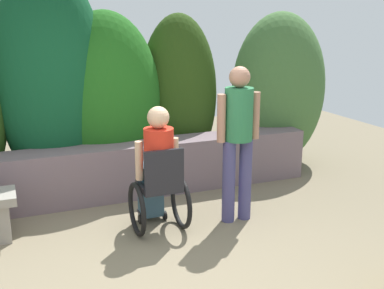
{
  "coord_description": "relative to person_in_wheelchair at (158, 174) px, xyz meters",
  "views": [
    {
      "loc": [
        -0.98,
        -3.37,
        2.17
      ],
      "look_at": [
        0.84,
        1.14,
        0.85
      ],
      "focal_mm": 44.01,
      "sensor_mm": 36.0,
      "label": 1
    }
  ],
  "objects": [
    {
      "name": "ground_plane",
      "position": [
        -0.41,
        -1.0,
        -0.62
      ],
      "size": [
        12.19,
        12.19,
        0.0
      ],
      "primitive_type": "plane",
      "color": "#726750"
    },
    {
      "name": "stone_retaining_wall",
      "position": [
        -0.41,
        1.08,
        -0.29
      ],
      "size": [
        5.57,
        0.45,
        0.67
      ],
      "primitive_type": "cube",
      "color": "#6D5C62",
      "rests_on": "ground"
    },
    {
      "name": "hedge_backdrop",
      "position": [
        -0.29,
        1.65,
        0.62
      ],
      "size": [
        6.89,
        1.07,
        3.01
      ],
      "color": "#356D33",
      "rests_on": "ground"
    },
    {
      "name": "person_in_wheelchair",
      "position": [
        0.0,
        0.0,
        0.0
      ],
      "size": [
        0.53,
        0.66,
        1.33
      ],
      "rotation": [
        0.0,
        0.0,
        0.07
      ],
      "color": "black",
      "rests_on": "ground"
    },
    {
      "name": "person_standing_companion",
      "position": [
        0.88,
        -0.08,
        0.35
      ],
      "size": [
        0.49,
        0.3,
        1.69
      ],
      "rotation": [
        0.0,
        0.0,
        0.18
      ],
      "color": "#403E6D",
      "rests_on": "ground"
    }
  ]
}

